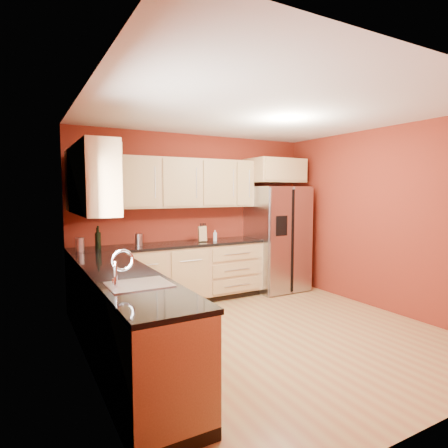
{
  "coord_description": "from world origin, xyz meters",
  "views": [
    {
      "loc": [
        -2.56,
        -3.52,
        1.7
      ],
      "look_at": [
        -0.1,
        0.9,
        1.26
      ],
      "focal_mm": 30.0,
      "sensor_mm": 36.0,
      "label": 1
    }
  ],
  "objects": [
    {
      "name": "wall_back",
      "position": [
        0.0,
        2.0,
        1.3
      ],
      "size": [
        4.0,
        0.04,
        2.6
      ],
      "primitive_type": "cube",
      "color": "maroon",
      "rests_on": "floor"
    },
    {
      "name": "soap_dispenser",
      "position": [
        0.15,
        1.63,
        1.01
      ],
      "size": [
        0.07,
        0.07,
        0.17
      ],
      "primitive_type": "cylinder",
      "rotation": [
        0.0,
        0.0,
        0.35
      ],
      "color": "silver",
      "rests_on": "countertop_back"
    },
    {
      "name": "upper_cabinets_back",
      "position": [
        -0.25,
        1.83,
        1.83
      ],
      "size": [
        2.3,
        0.33,
        0.75
      ],
      "primitive_type": "cube",
      "color": "#A87F52",
      "rests_on": "wall_back"
    },
    {
      "name": "over_fridge_cabinet",
      "position": [
        1.35,
        1.7,
        2.05
      ],
      "size": [
        0.92,
        0.6,
        0.4
      ],
      "primitive_type": "cube",
      "color": "#A87F52",
      "rests_on": "wall_back"
    },
    {
      "name": "sink_faucet",
      "position": [
        -1.69,
        -0.5,
        1.07
      ],
      "size": [
        0.5,
        0.42,
        0.3
      ],
      "primitive_type": null,
      "color": "silver",
      "rests_on": "countertop_left"
    },
    {
      "name": "floor",
      "position": [
        0.0,
        0.0,
        0.0
      ],
      "size": [
        4.0,
        4.0,
        0.0
      ],
      "primitive_type": "plane",
      "color": "#A0693E",
      "rests_on": "ground"
    },
    {
      "name": "base_cabinets_back",
      "position": [
        -0.55,
        1.7,
        0.44
      ],
      "size": [
        2.9,
        0.6,
        0.88
      ],
      "primitive_type": "cube",
      "color": "#A87F52",
      "rests_on": "floor"
    },
    {
      "name": "wine_bottle_b",
      "position": [
        -1.61,
        1.69,
        1.08
      ],
      "size": [
        0.08,
        0.08,
        0.31
      ],
      "primitive_type": null,
      "rotation": [
        0.0,
        0.0,
        0.09
      ],
      "color": "black",
      "rests_on": "countertop_back"
    },
    {
      "name": "upper_cabinets_left",
      "position": [
        -1.83,
        0.72,
        1.83
      ],
      "size": [
        0.33,
        1.35,
        0.75
      ],
      "primitive_type": "cube",
      "color": "#A87F52",
      "rests_on": "wall_left"
    },
    {
      "name": "wall_left",
      "position": [
        -2.0,
        0.0,
        1.3
      ],
      "size": [
        0.04,
        4.0,
        2.6
      ],
      "primitive_type": "cube",
      "color": "maroon",
      "rests_on": "floor"
    },
    {
      "name": "canister_right",
      "position": [
        -1.85,
        1.63,
        1.01
      ],
      "size": [
        0.14,
        0.14,
        0.17
      ],
      "primitive_type": "cylinder",
      "rotation": [
        0.0,
        0.0,
        -0.39
      ],
      "color": "silver",
      "rests_on": "countertop_back"
    },
    {
      "name": "ceiling",
      "position": [
        0.0,
        0.0,
        2.6
      ],
      "size": [
        4.0,
        4.0,
        0.0
      ],
      "primitive_type": "plane",
      "color": "silver",
      "rests_on": "wall_back"
    },
    {
      "name": "wine_bottle_a",
      "position": [
        -1.61,
        1.72,
        1.06
      ],
      "size": [
        0.07,
        0.07,
        0.29
      ],
      "primitive_type": null,
      "rotation": [
        0.0,
        0.0,
        -0.15
      ],
      "color": "black",
      "rests_on": "countertop_back"
    },
    {
      "name": "refrigerator",
      "position": [
        1.35,
        1.62,
        0.89
      ],
      "size": [
        0.9,
        0.75,
        1.78
      ],
      "primitive_type": "cube",
      "color": "silver",
      "rests_on": "floor"
    },
    {
      "name": "countertop_back",
      "position": [
        -0.55,
        1.69,
        0.9
      ],
      "size": [
        2.9,
        0.62,
        0.04
      ],
      "primitive_type": "cube",
      "color": "black",
      "rests_on": "base_cabinets_back"
    },
    {
      "name": "countertop_left",
      "position": [
        -1.69,
        0.0,
        0.9
      ],
      "size": [
        0.62,
        2.8,
        0.04
      ],
      "primitive_type": "cube",
      "color": "black",
      "rests_on": "base_cabinets_left"
    },
    {
      "name": "corner_upper_cabinet",
      "position": [
        -1.67,
        1.67,
        1.83
      ],
      "size": [
        0.67,
        0.67,
        0.75
      ],
      "primitive_type": "cube",
      "rotation": [
        0.0,
        0.0,
        0.79
      ],
      "color": "#A87F52",
      "rests_on": "wall_back"
    },
    {
      "name": "wall_front",
      "position": [
        0.0,
        -2.0,
        1.3
      ],
      "size": [
        4.0,
        0.04,
        2.6
      ],
      "primitive_type": "cube",
      "color": "maroon",
      "rests_on": "floor"
    },
    {
      "name": "window",
      "position": [
        -1.98,
        -0.5,
        1.55
      ],
      "size": [
        0.03,
        0.9,
        1.0
      ],
      "primitive_type": "cube",
      "color": "white",
      "rests_on": "wall_left"
    },
    {
      "name": "wall_right",
      "position": [
        2.0,
        0.0,
        1.3
      ],
      "size": [
        0.04,
        4.0,
        2.6
      ],
      "primitive_type": "cube",
      "color": "maroon",
      "rests_on": "floor"
    },
    {
      "name": "canister_left",
      "position": [
        -1.05,
        1.71,
        1.01
      ],
      "size": [
        0.12,
        0.12,
        0.17
      ],
      "primitive_type": "cylinder",
      "rotation": [
        0.0,
        0.0,
        0.11
      ],
      "color": "silver",
      "rests_on": "countertop_back"
    },
    {
      "name": "base_cabinets_left",
      "position": [
        -1.7,
        0.0,
        0.44
      ],
      "size": [
        0.6,
        2.8,
        0.88
      ],
      "primitive_type": "cube",
      "color": "#A87F52",
      "rests_on": "floor"
    },
    {
      "name": "knife_block",
      "position": [
        -0.04,
        1.69,
        1.04
      ],
      "size": [
        0.14,
        0.13,
        0.24
      ],
      "primitive_type": "cube",
      "rotation": [
        0.0,
        0.0,
        -0.25
      ],
      "color": "#A88051",
      "rests_on": "countertop_back"
    }
  ]
}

